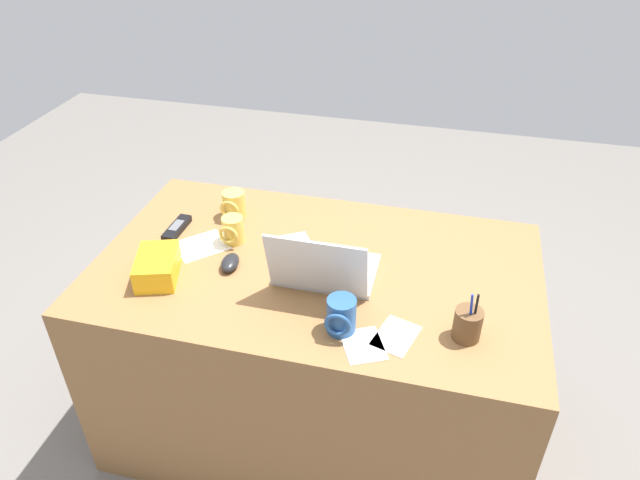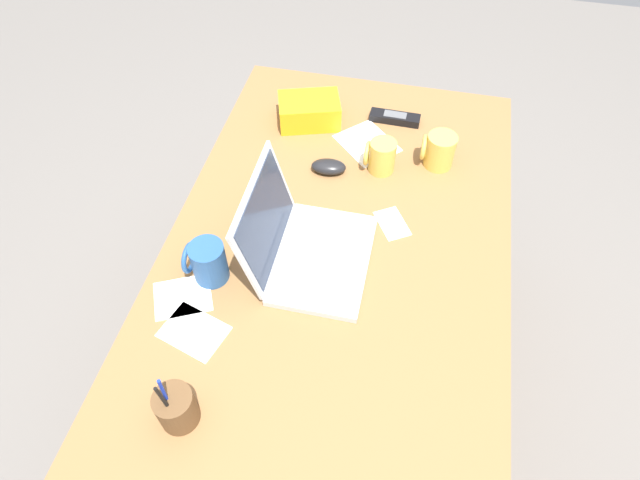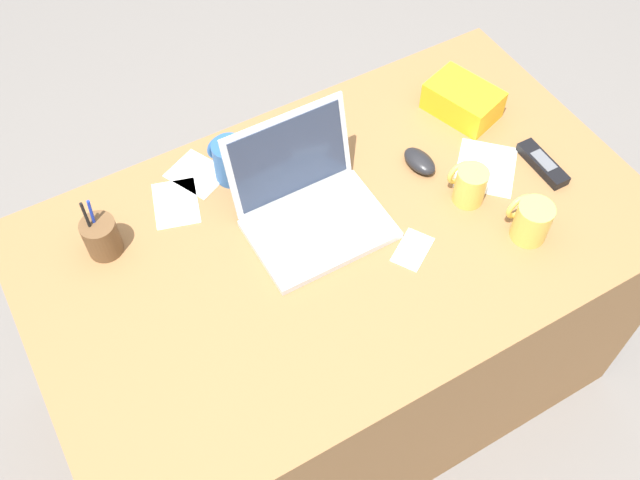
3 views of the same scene
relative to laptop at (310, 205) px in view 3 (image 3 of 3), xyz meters
The scene contains 14 objects.
ground_plane 0.81m from the laptop, 58.09° to the right, with size 6.00×6.00×0.00m, color slate.
desk 0.43m from the laptop, 58.09° to the right, with size 1.45×0.86×0.76m, color olive.
laptop is the anchor object (origin of this frame).
computer_mouse 0.31m from the laptop, ahead, with size 0.06×0.10×0.04m, color black.
coffee_mug_white 0.38m from the laptop, 20.56° to the right, with size 0.07×0.09×0.10m.
coffee_mug_tall 0.50m from the laptop, 35.15° to the right, with size 0.08×0.09×0.10m.
coffee_mug_spare 0.23m from the laptop, 115.46° to the left, with size 0.08×0.10×0.11m.
cordless_phone 0.59m from the laptop, 14.39° to the right, with size 0.05×0.15×0.03m.
pen_holder 0.47m from the laptop, 161.14° to the left, with size 0.08×0.08×0.16m.
snack_bag 0.53m from the laptop, 11.95° to the left, with size 0.12×0.18×0.08m, color #F2AD19.
paper_note_near_laptop 0.31m from the laptop, 124.29° to the left, with size 0.11×0.13×0.00m, color white.
paper_note_left 0.46m from the laptop, 10.17° to the right, with size 0.14×0.17×0.00m, color white.
paper_note_right 0.26m from the laptop, 51.33° to the right, with size 0.10×0.07×0.00m, color white.
paper_note_front 0.33m from the laptop, 142.53° to the left, with size 0.10×0.14×0.00m, color white.
Camera 3 is at (-0.54, -0.84, 2.11)m, focal length 40.63 mm.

